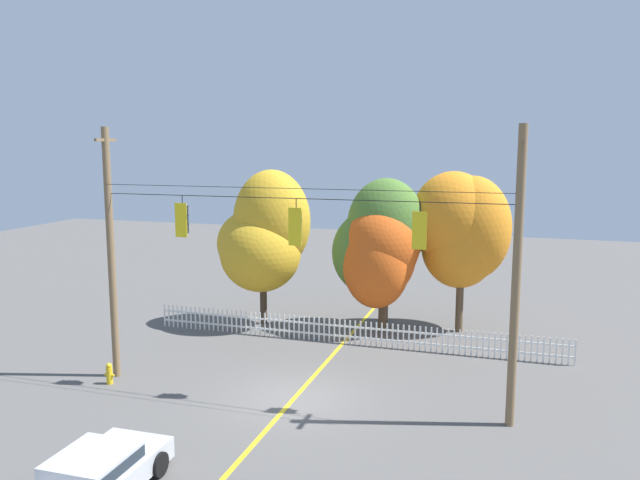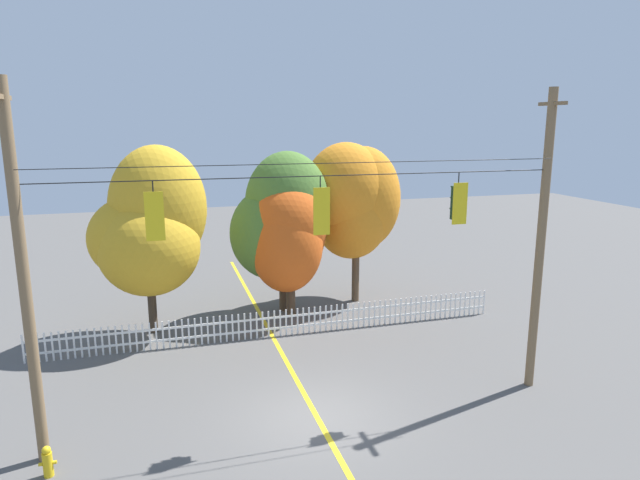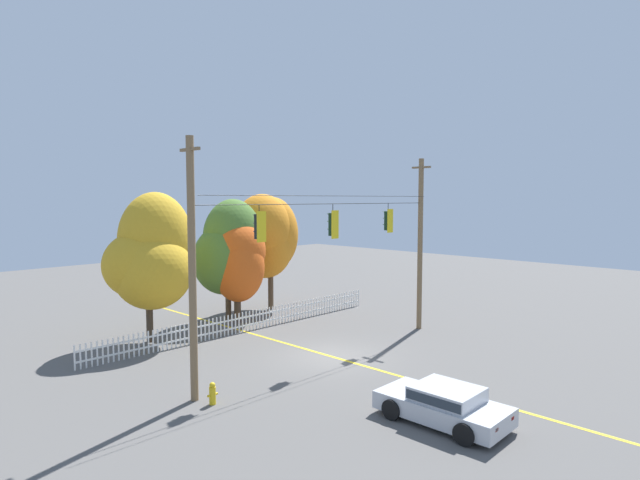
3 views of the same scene
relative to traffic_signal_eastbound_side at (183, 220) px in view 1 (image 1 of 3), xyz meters
name	(u,v)px [view 1 (image 1 of 3)]	position (x,y,z in m)	size (l,w,h in m)	color
ground	(295,398)	(3.94, 0.01, -5.82)	(80.00, 80.00, 0.00)	#565451
lane_centerline_stripe	(295,398)	(3.94, 0.01, -5.81)	(0.16, 36.00, 0.01)	gold
signal_support_span	(294,263)	(3.94, 0.01, -1.27)	(13.92, 1.10, 8.91)	brown
traffic_signal_eastbound_side	(183,220)	(0.00, 0.00, 0.00)	(0.43, 0.38, 1.39)	black
traffic_signal_westbound_side	(296,226)	(4.04, 0.00, -0.06)	(0.43, 0.38, 1.49)	black
traffic_signal_northbound_primary	(420,230)	(7.96, 0.00, -0.02)	(0.43, 0.38, 1.41)	black
white_picket_fence	(350,332)	(4.25, 6.08, -5.30)	(17.65, 0.06, 1.03)	white
autumn_maple_near_fence	(263,238)	(-0.31, 7.73, -1.75)	(4.37, 3.71, 7.17)	#473828
autumn_maple_mid	(380,242)	(4.93, 8.62, -1.82)	(4.17, 3.35, 6.84)	brown
autumn_oak_far_east	(381,253)	(5.09, 8.13, -2.22)	(3.33, 3.41, 5.72)	brown
autumn_maple_far_west	(461,230)	(8.38, 9.56, -1.28)	(4.40, 3.41, 7.14)	brown
parked_car	(96,474)	(1.44, -7.01, -5.21)	(2.06, 3.99, 1.15)	#B7BABF
fire_hydrant	(109,374)	(-2.67, -0.73, -5.45)	(0.38, 0.22, 0.75)	gold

